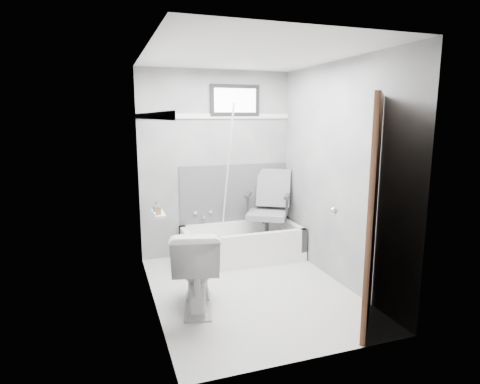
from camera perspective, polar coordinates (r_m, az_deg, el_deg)
name	(u,v)px	position (r m, az deg, el deg)	size (l,w,h in m)	color
floor	(251,290)	(4.38, 1.53, -13.78)	(2.60, 2.60, 0.00)	silver
ceiling	(252,54)	(4.03, 1.71, 19.03)	(2.60, 2.60, 0.00)	silver
wall_back	(216,164)	(5.26, -3.37, 3.95)	(2.00, 0.02, 2.40)	slate
wall_front	(316,205)	(2.88, 10.73, -1.83)	(2.00, 0.02, 2.40)	slate
wall_left	(150,184)	(3.81, -12.63, 1.13)	(0.02, 2.60, 2.40)	slate
wall_right	(337,174)	(4.48, 13.68, 2.50)	(0.02, 2.60, 2.40)	slate
bathtub	(242,243)	(5.20, 0.33, -7.31)	(1.50, 0.70, 0.42)	white
office_chair	(267,209)	(5.25, 3.87, -2.44)	(0.58, 0.58, 1.01)	slate
toilet	(196,268)	(3.91, -6.21, -10.67)	(0.45, 0.80, 0.79)	white
door	(422,220)	(3.52, 24.52, -3.69)	(0.78, 0.78, 2.00)	#55311F
window	(235,100)	(5.29, -0.74, 12.90)	(0.66, 0.04, 0.40)	black
backerboard	(235,193)	(5.39, -0.73, -0.18)	(1.50, 0.02, 0.78)	#4C4C4F
trim_back	(216,116)	(5.21, -3.40, 10.72)	(2.00, 0.02, 0.06)	white
trim_left	(149,116)	(3.76, -12.82, 10.51)	(0.02, 2.60, 0.06)	white
pole	(227,178)	(5.07, -1.86, 2.00)	(0.02, 0.02, 1.95)	silver
shelf	(159,214)	(3.92, -11.51, -3.04)	(0.10, 0.32, 0.03)	white
soap_bottle_a	(158,209)	(3.82, -11.53, -2.37)	(0.05, 0.05, 0.11)	#9E834F
soap_bottle_b	(156,206)	(3.96, -11.80, -2.02)	(0.08, 0.08, 0.10)	slate
faucet	(203,214)	(5.30, -5.29, -3.17)	(0.26, 0.10, 0.16)	silver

